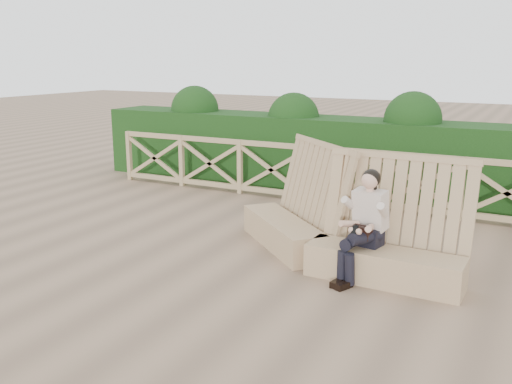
% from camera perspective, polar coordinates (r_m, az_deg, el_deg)
% --- Properties ---
extents(ground, '(60.00, 60.00, 0.00)m').
position_cam_1_polar(ground, '(7.76, -0.43, -7.21)').
color(ground, brown).
rests_on(ground, ground).
extents(bench, '(3.53, 1.94, 1.55)m').
position_cam_1_polar(bench, '(7.80, 7.78, -4.21)').
color(bench, '#9F7E5B').
rests_on(bench, ground).
extents(woman, '(0.50, 0.89, 1.38)m').
position_cam_1_polar(woman, '(7.21, 10.82, -2.96)').
color(woman, black).
rests_on(woman, ground).
extents(guardrail, '(10.10, 0.09, 1.10)m').
position_cam_1_polar(guardrail, '(10.70, 8.43, 1.53)').
color(guardrail, '#89724F').
rests_on(guardrail, ground).
extents(hedge, '(12.00, 1.20, 1.50)m').
position_cam_1_polar(hedge, '(11.78, 10.41, 3.52)').
color(hedge, black).
rests_on(hedge, ground).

